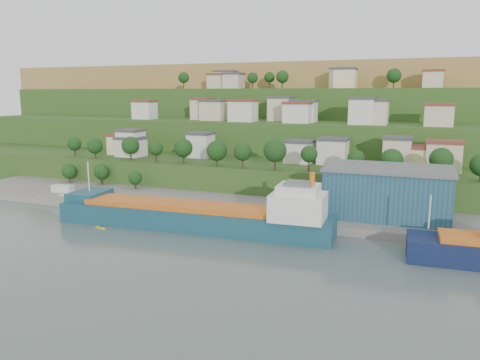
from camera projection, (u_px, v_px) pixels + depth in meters
The scene contains 10 objects.
ground at pixel (173, 236), 109.70m from camera, with size 500.00×500.00×0.00m, color #47564F.
quay at pixel (288, 216), 127.96m from camera, with size 220.00×26.00×4.00m, color slate.
pebble_beach at pixel (57, 198), 149.85m from camera, with size 40.00×18.00×2.40m, color slate.
hillside at pixel (323, 152), 263.64m from camera, with size 360.00×211.02×96.00m.
cargo_ship_near at pixel (200, 218), 114.87m from camera, with size 70.57×15.34×17.99m.
warehouse at pixel (388, 191), 118.82m from camera, with size 31.17×19.28×12.80m.
caravan at pixel (63, 190), 148.46m from camera, with size 6.77×2.82×3.16m, color silver.
dinghy at pixel (65, 197), 143.85m from camera, with size 4.60×1.72×0.92m, color silver.
kayak_orange at pixel (99, 222), 120.68m from camera, with size 3.24×0.60×0.81m.
kayak_yellow at pixel (100, 227), 116.17m from camera, with size 3.37×1.50×0.83m.
Camera 1 is at (53.78, -92.03, 33.12)m, focal length 35.00 mm.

